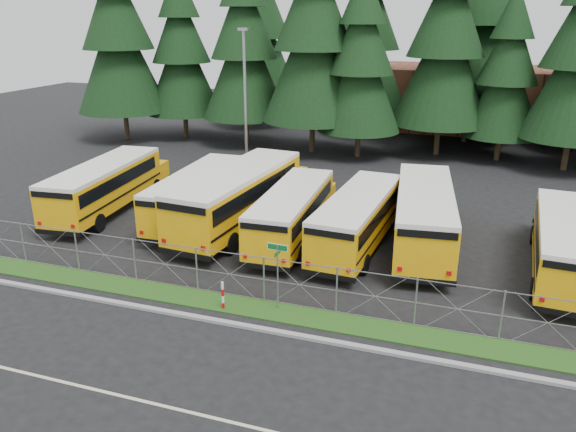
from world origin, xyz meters
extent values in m
plane|color=black|center=(0.00, 0.00, 0.00)|extent=(120.00, 120.00, 0.00)
cube|color=gray|center=(0.00, -3.10, 0.06)|extent=(50.00, 0.25, 0.12)
cube|color=#184413|center=(0.00, -1.70, 0.03)|extent=(50.00, 1.40, 0.06)
cube|color=beige|center=(0.00, -8.00, 0.01)|extent=(50.00, 0.12, 0.01)
cube|color=brown|center=(6.00, 40.00, 3.00)|extent=(22.00, 10.00, 6.00)
cylinder|color=#94969C|center=(-0.26, -1.43, 1.40)|extent=(0.06, 0.06, 2.80)
cube|color=#0D5E24|center=(-0.26, -1.43, 2.68)|extent=(0.80, 0.07, 0.22)
cube|color=white|center=(-0.26, -1.43, 2.68)|extent=(0.84, 0.07, 0.26)
cube|color=#0D5E24|center=(-0.26, -1.43, 2.44)|extent=(0.06, 0.55, 0.18)
cylinder|color=#B20C0C|center=(-2.32, -2.11, 0.60)|extent=(0.11, 0.11, 1.20)
cylinder|color=#94969C|center=(-8.78, 15.94, 5.00)|extent=(0.20, 0.20, 10.00)
cube|color=#94969C|center=(-8.78, 15.94, 10.05)|extent=(0.70, 0.35, 0.18)
camera|label=1|loc=(6.39, -19.91, 11.08)|focal=35.00mm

